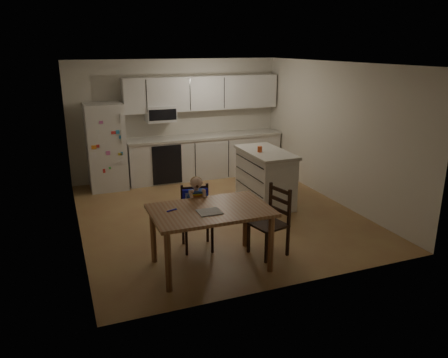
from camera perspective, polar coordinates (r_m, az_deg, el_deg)
The scene contains 10 objects.
room at distance 7.57m, azimuth -2.14°, elevation 5.51°, with size 4.52×5.01×2.51m.
refrigerator at distance 8.93m, azimuth -15.17°, elevation 4.10°, with size 0.72×0.70×1.70m, color silver.
kitchen_run at distance 9.44m, azimuth -2.76°, elevation 5.52°, with size 3.37×0.62×2.15m.
kitchen_island at distance 7.90m, azimuth 5.39°, elevation 0.26°, with size 0.69×1.32×0.97m.
red_cup at distance 7.67m, azimuth 4.69°, elevation 3.91°, with size 0.08×0.08×0.10m, color #C5471A.
dining_table at distance 5.53m, azimuth -1.77°, elevation -4.96°, with size 1.49×0.96×0.80m.
napkin at distance 5.37m, azimuth -1.94°, elevation -4.31°, with size 0.28×0.24×0.01m, color #B9BABF.
toddler_spoon at distance 5.45m, azimuth -6.93°, elevation -4.09°, with size 0.02×0.02×0.12m, color #2020CF.
chair_booster at distance 6.09m, azimuth -3.64°, elevation -3.41°, with size 0.45×0.45×1.06m.
chair_side at distance 6.00m, azimuth 6.55°, elevation -4.85°, with size 0.51×0.51×0.95m.
Camera 1 is at (-2.42, -6.53, 2.76)m, focal length 35.00 mm.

